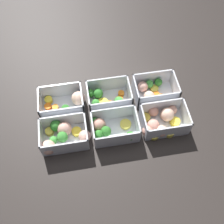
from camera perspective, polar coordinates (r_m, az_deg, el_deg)
name	(u,v)px	position (r m, az deg, el deg)	size (l,w,h in m)	color
ground_plane	(112,115)	(0.95, 0.00, -0.76)	(4.00, 4.00, 0.00)	#282321
container_near_left	(153,90)	(1.00, 8.85, 4.72)	(0.16, 0.11, 0.07)	silver
container_near_center	(107,97)	(0.96, -1.09, 3.18)	(0.16, 0.11, 0.07)	silver
container_near_right	(66,102)	(0.97, -9.97, 2.07)	(0.17, 0.11, 0.07)	silver
container_far_left	(162,121)	(0.93, 10.77, -1.92)	(0.17, 0.13, 0.07)	silver
container_far_center	(111,128)	(0.90, -0.33, -3.49)	(0.16, 0.11, 0.07)	silver
container_far_right	(63,135)	(0.90, -10.68, -5.03)	(0.19, 0.13, 0.07)	silver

